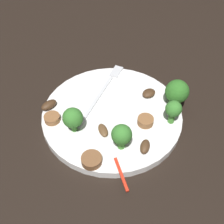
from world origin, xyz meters
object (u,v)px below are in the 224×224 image
(broccoli_floret_3, at_px, (177,92))
(broccoli_floret_1, at_px, (122,135))
(mushroom_1, at_px, (145,147))
(sausage_slice_1, at_px, (92,160))
(plate, at_px, (112,115))
(sausage_slice_0, at_px, (52,118))
(broccoli_floret_0, at_px, (73,118))
(mushroom_0, at_px, (103,130))
(broccoli_floret_2, at_px, (173,110))
(mushroom_3, at_px, (149,93))
(mushroom_2, at_px, (49,105))
(sausage_slice_2, at_px, (145,121))
(pepper_strip_0, at_px, (121,174))
(fork, at_px, (105,89))

(broccoli_floret_3, bearing_deg, broccoli_floret_1, 176.89)
(broccoli_floret_3, bearing_deg, mushroom_1, -169.02)
(sausage_slice_1, relative_size, mushroom_1, 1.17)
(plate, height_order, sausage_slice_0, sausage_slice_0)
(broccoli_floret_0, height_order, sausage_slice_1, broccoli_floret_0)
(broccoli_floret_3, xyz_separation_m, mushroom_0, (-0.14, 0.05, -0.03))
(plate, xyz_separation_m, broccoli_floret_2, (0.05, -0.09, 0.04))
(sausage_slice_1, distance_m, mushroom_3, 0.18)
(mushroom_1, xyz_separation_m, mushroom_2, (-0.05, 0.19, 0.00))
(broccoli_floret_3, relative_size, mushroom_0, 1.80)
(sausage_slice_2, bearing_deg, broccoli_floret_1, -178.08)
(broccoli_floret_1, distance_m, broccoli_floret_3, 0.14)
(broccoli_floret_1, height_order, broccoli_floret_2, broccoli_floret_1)
(broccoli_floret_3, relative_size, pepper_strip_0, 0.88)
(broccoli_floret_2, height_order, sausage_slice_0, broccoli_floret_2)
(sausage_slice_2, xyz_separation_m, mushroom_2, (-0.09, 0.15, 0.00))
(plate, height_order, mushroom_2, mushroom_2)
(plate, distance_m, broccoli_floret_0, 0.09)
(sausage_slice_0, distance_m, pepper_strip_0, 0.16)
(fork, relative_size, sausage_slice_0, 6.23)
(broccoli_floret_1, bearing_deg, broccoli_floret_3, -3.11)
(broccoli_floret_0, relative_size, sausage_slice_0, 1.76)
(broccoli_floret_3, distance_m, sausage_slice_1, 0.20)
(mushroom_2, height_order, pepper_strip_0, mushroom_2)
(broccoli_floret_1, height_order, mushroom_2, broccoli_floret_1)
(broccoli_floret_0, xyz_separation_m, sausage_slice_1, (-0.03, -0.07, -0.02))
(sausage_slice_1, xyz_separation_m, sausage_slice_2, (0.12, -0.01, 0.00))
(sausage_slice_0, height_order, pepper_strip_0, sausage_slice_0)
(sausage_slice_2, bearing_deg, broccoli_floret_2, -42.31)
(broccoli_floret_0, relative_size, broccoli_floret_2, 1.04)
(broccoli_floret_1, bearing_deg, sausage_slice_0, 107.15)
(mushroom_1, bearing_deg, mushroom_2, 103.72)
(plate, relative_size, mushroom_0, 8.78)
(broccoli_floret_1, relative_size, pepper_strip_0, 0.84)
(mushroom_1, distance_m, pepper_strip_0, 0.06)
(sausage_slice_1, bearing_deg, mushroom_3, 8.30)
(sausage_slice_1, height_order, mushroom_2, mushroom_2)
(plate, xyz_separation_m, sausage_slice_0, (-0.09, 0.06, 0.01))
(mushroom_1, bearing_deg, mushroom_0, 105.23)
(plate, bearing_deg, broccoli_floret_1, -126.53)
(broccoli_floret_3, bearing_deg, fork, 116.27)
(broccoli_floret_2, bearing_deg, mushroom_2, 123.69)
(broccoli_floret_0, xyz_separation_m, broccoli_floret_3, (0.17, -0.09, -0.00))
(fork, height_order, mushroom_2, mushroom_2)
(broccoli_floret_2, xyz_separation_m, sausage_slice_1, (-0.15, 0.04, -0.02))
(plate, distance_m, fork, 0.06)
(broccoli_floret_2, height_order, sausage_slice_2, broccoli_floret_2)
(broccoli_floret_1, xyz_separation_m, mushroom_2, (-0.02, 0.16, -0.02))
(mushroom_2, relative_size, mushroom_3, 1.16)
(mushroom_0, bearing_deg, broccoli_floret_2, -36.31)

